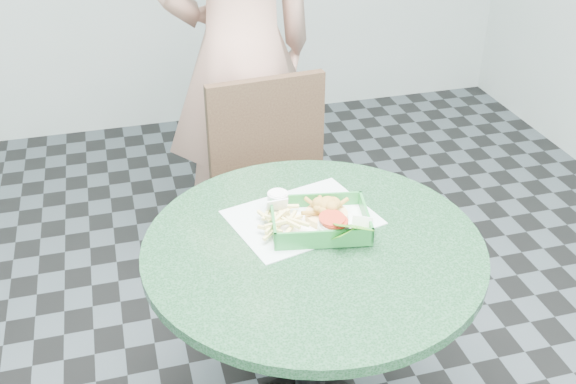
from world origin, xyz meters
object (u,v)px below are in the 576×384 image
object	(u,v)px
dining_chair	(275,190)
crab_sandwich	(324,214)
sauce_ramekin	(273,207)
cafe_table	(312,297)
food_basket	(319,230)

from	to	relation	value
dining_chair	crab_sandwich	world-z (taller)	dining_chair
dining_chair	sauce_ramekin	xyz separation A→B (m)	(-0.14, -0.52, 0.27)
cafe_table	crab_sandwich	bearing A→B (deg)	55.26
dining_chair	food_basket	distance (m)	0.66
crab_sandwich	sauce_ramekin	distance (m)	0.15
food_basket	dining_chair	bearing A→B (deg)	87.43
crab_sandwich	sauce_ramekin	world-z (taller)	crab_sandwich
crab_sandwich	dining_chair	bearing A→B (deg)	89.47
cafe_table	crab_sandwich	world-z (taller)	crab_sandwich
cafe_table	dining_chair	distance (m)	0.67
crab_sandwich	food_basket	bearing A→B (deg)	-131.22
cafe_table	crab_sandwich	size ratio (longest dim) A/B	7.74
food_basket	sauce_ramekin	bearing A→B (deg)	138.72
food_basket	sauce_ramekin	size ratio (longest dim) A/B	4.44
cafe_table	dining_chair	xyz separation A→B (m)	(0.06, 0.67, -0.05)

